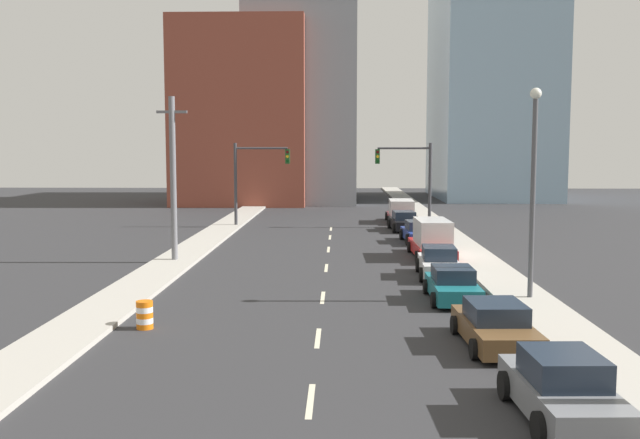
# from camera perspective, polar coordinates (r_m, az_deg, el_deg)

# --- Properties ---
(sidewalk_left) EXTENTS (2.36, 99.73, 0.18)m
(sidewalk_left) POSITION_cam_1_polar(r_m,az_deg,el_deg) (58.61, -6.96, -0.15)
(sidewalk_left) COLOR #ADA89E
(sidewalk_left) RESTS_ON ground
(sidewalk_right) EXTENTS (2.36, 99.73, 0.18)m
(sidewalk_right) POSITION_cam_1_polar(r_m,az_deg,el_deg) (58.42, 8.87, -0.20)
(sidewalk_right) COLOR #ADA89E
(sidewalk_right) RESTS_ON ground
(lane_stripe_at_9m) EXTENTS (0.16, 2.40, 0.01)m
(lane_stripe_at_9m) POSITION_cam_1_polar(r_m,az_deg,el_deg) (17.73, -0.77, -14.28)
(lane_stripe_at_9m) COLOR beige
(lane_stripe_at_9m) RESTS_ON ground
(lane_stripe_at_15m) EXTENTS (0.16, 2.40, 0.01)m
(lane_stripe_at_15m) POSITION_cam_1_polar(r_m,az_deg,el_deg) (23.15, -0.17, -9.45)
(lane_stripe_at_15m) COLOR beige
(lane_stripe_at_15m) RESTS_ON ground
(lane_stripe_at_21m) EXTENTS (0.16, 2.40, 0.01)m
(lane_stripe_at_21m) POSITION_cam_1_polar(r_m,az_deg,el_deg) (29.18, 0.22, -6.26)
(lane_stripe_at_21m) COLOR beige
(lane_stripe_at_21m) RESTS_ON ground
(lane_stripe_at_28m) EXTENTS (0.16, 2.40, 0.01)m
(lane_stripe_at_28m) POSITION_cam_1_polar(r_m,az_deg,el_deg) (36.27, 0.51, -3.89)
(lane_stripe_at_28m) COLOR beige
(lane_stripe_at_28m) RESTS_ON ground
(lane_stripe_at_35m) EXTENTS (0.16, 2.40, 0.01)m
(lane_stripe_at_35m) POSITION_cam_1_polar(r_m,az_deg,el_deg) (42.76, 0.68, -2.41)
(lane_stripe_at_35m) COLOR beige
(lane_stripe_at_35m) RESTS_ON ground
(lane_stripe_at_40m) EXTENTS (0.16, 2.40, 0.01)m
(lane_stripe_at_40m) POSITION_cam_1_polar(r_m,az_deg,el_deg) (48.56, 0.80, -1.43)
(lane_stripe_at_40m) COLOR beige
(lane_stripe_at_40m) RESTS_ON ground
(lane_stripe_at_45m) EXTENTS (0.16, 2.40, 0.01)m
(lane_stripe_at_45m) POSITION_cam_1_polar(r_m,az_deg,el_deg) (53.57, 0.88, -0.76)
(lane_stripe_at_45m) COLOR beige
(lane_stripe_at_45m) RESTS_ON ground
(building_brick_left) EXTENTS (14.00, 16.00, 19.51)m
(building_brick_left) POSITION_cam_1_polar(r_m,az_deg,el_deg) (80.58, -6.02, 8.34)
(building_brick_left) COLOR brown
(building_brick_left) RESTS_ON ground
(building_office_center) EXTENTS (12.00, 20.00, 22.48)m
(building_office_center) POSITION_cam_1_polar(r_m,az_deg,el_deg) (84.05, -1.33, 9.27)
(building_office_center) COLOR gray
(building_office_center) RESTS_ON ground
(building_glass_right) EXTENTS (13.00, 20.00, 38.73)m
(building_glass_right) POSITION_cam_1_polar(r_m,az_deg,el_deg) (90.61, 13.59, 14.03)
(building_glass_right) COLOR #8CADC6
(building_glass_right) RESTS_ON ground
(traffic_signal_left) EXTENTS (4.30, 0.35, 6.45)m
(traffic_signal_left) POSITION_cam_1_polar(r_m,az_deg,el_deg) (54.89, -5.56, 3.73)
(traffic_signal_left) COLOR #38383D
(traffic_signal_left) RESTS_ON ground
(traffic_signal_right) EXTENTS (4.30, 0.35, 6.45)m
(traffic_signal_right) POSITION_cam_1_polar(r_m,az_deg,el_deg) (54.75, 7.57, 3.70)
(traffic_signal_right) COLOR #38383D
(traffic_signal_right) RESTS_ON ground
(utility_pole_left_mid) EXTENTS (1.60, 0.32, 8.74)m
(utility_pole_left_mid) POSITION_cam_1_polar(r_m,az_deg,el_deg) (38.28, -11.67, 3.26)
(utility_pole_left_mid) COLOR slate
(utility_pole_left_mid) RESTS_ON ground
(traffic_barrel) EXTENTS (0.56, 0.56, 0.95)m
(traffic_barrel) POSITION_cam_1_polar(r_m,az_deg,el_deg) (24.90, -13.85, -7.42)
(traffic_barrel) COLOR orange
(traffic_barrel) RESTS_ON ground
(street_lamp) EXTENTS (0.44, 0.44, 8.39)m
(street_lamp) POSITION_cam_1_polar(r_m,az_deg,el_deg) (29.10, 16.70, 3.12)
(street_lamp) COLOR #4C4C51
(street_lamp) RESTS_ON ground
(sedan_gray) EXTENTS (2.19, 4.34, 1.55)m
(sedan_gray) POSITION_cam_1_polar(r_m,az_deg,el_deg) (17.19, 18.83, -12.77)
(sedan_gray) COLOR slate
(sedan_gray) RESTS_ON ground
(sedan_brown) EXTENTS (2.27, 4.60, 1.38)m
(sedan_brown) POSITION_cam_1_polar(r_m,az_deg,el_deg) (22.76, 13.85, -8.27)
(sedan_brown) COLOR brown
(sedan_brown) RESTS_ON ground
(sedan_teal) EXTENTS (2.03, 4.29, 1.37)m
(sedan_teal) POSITION_cam_1_polar(r_m,az_deg,el_deg) (28.97, 10.57, -5.20)
(sedan_teal) COLOR #196B75
(sedan_teal) RESTS_ON ground
(sedan_white) EXTENTS (2.13, 4.38, 1.46)m
(sedan_white) POSITION_cam_1_polar(r_m,az_deg,el_deg) (34.10, 9.48, -3.45)
(sedan_white) COLOR silver
(sedan_white) RESTS_ON ground
(box_truck_red) EXTENTS (2.33, 5.99, 2.14)m
(box_truck_red) POSITION_cam_1_polar(r_m,az_deg,el_deg) (40.00, 8.95, -1.61)
(box_truck_red) COLOR red
(box_truck_red) RESTS_ON ground
(sedan_blue) EXTENTS (2.27, 4.65, 1.40)m
(sedan_blue) POSITION_cam_1_polar(r_m,az_deg,el_deg) (46.37, 7.93, -1.02)
(sedan_blue) COLOR navy
(sedan_blue) RESTS_ON ground
(sedan_black) EXTENTS (2.20, 4.75, 1.43)m
(sedan_black) POSITION_cam_1_polar(r_m,az_deg,el_deg) (52.85, 6.72, -0.17)
(sedan_black) COLOR black
(sedan_black) RESTS_ON ground
(box_truck_maroon) EXTENTS (2.54, 5.93, 1.86)m
(box_truck_maroon) POSITION_cam_1_polar(r_m,az_deg,el_deg) (58.55, 6.51, 0.64)
(box_truck_maroon) COLOR maroon
(box_truck_maroon) RESTS_ON ground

